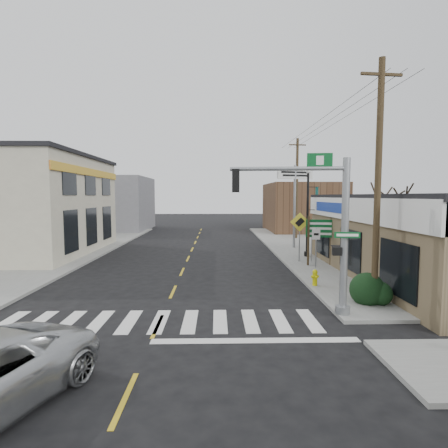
{
  "coord_description": "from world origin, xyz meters",
  "views": [
    {
      "loc": [
        1.88,
        -10.88,
        4.15
      ],
      "look_at": [
        2.25,
        5.8,
        2.8
      ],
      "focal_mm": 28.0,
      "sensor_mm": 36.0,
      "label": 1
    }
  ],
  "objects_px": {
    "dance_center_sign": "(295,185)",
    "utility_pole_near": "(378,181)",
    "lamp_post": "(309,206)",
    "utility_pole_far": "(297,187)",
    "guide_sign": "(320,234)",
    "bare_tree": "(392,191)",
    "traffic_signal_pole": "(326,219)",
    "fire_hydrant": "(315,277)"
  },
  "relations": [
    {
      "from": "dance_center_sign",
      "to": "utility_pole_near",
      "type": "height_order",
      "value": "utility_pole_near"
    },
    {
      "from": "lamp_post",
      "to": "utility_pole_far",
      "type": "bearing_deg",
      "value": 95.17
    },
    {
      "from": "guide_sign",
      "to": "dance_center_sign",
      "type": "bearing_deg",
      "value": 102.62
    },
    {
      "from": "guide_sign",
      "to": "bare_tree",
      "type": "bearing_deg",
      "value": -54.57
    },
    {
      "from": "lamp_post",
      "to": "bare_tree",
      "type": "height_order",
      "value": "lamp_post"
    },
    {
      "from": "lamp_post",
      "to": "utility_pole_near",
      "type": "height_order",
      "value": "utility_pole_near"
    },
    {
      "from": "traffic_signal_pole",
      "to": "utility_pole_near",
      "type": "xyz_separation_m",
      "value": [
        2.17,
        0.99,
        1.3
      ]
    },
    {
      "from": "traffic_signal_pole",
      "to": "dance_center_sign",
      "type": "relative_size",
      "value": 0.85
    },
    {
      "from": "guide_sign",
      "to": "dance_center_sign",
      "type": "xyz_separation_m",
      "value": [
        0.07,
        7.01,
        3.0
      ]
    },
    {
      "from": "lamp_post",
      "to": "dance_center_sign",
      "type": "distance_m",
      "value": 4.29
    },
    {
      "from": "dance_center_sign",
      "to": "traffic_signal_pole",
      "type": "bearing_deg",
      "value": -116.8
    },
    {
      "from": "bare_tree",
      "to": "dance_center_sign",
      "type": "bearing_deg",
      "value": 98.73
    },
    {
      "from": "traffic_signal_pole",
      "to": "fire_hydrant",
      "type": "xyz_separation_m",
      "value": [
        0.75,
        3.74,
        -2.85
      ]
    },
    {
      "from": "guide_sign",
      "to": "utility_pole_near",
      "type": "xyz_separation_m",
      "value": [
        -0.15,
        -7.33,
        2.7
      ]
    },
    {
      "from": "lamp_post",
      "to": "bare_tree",
      "type": "distance_m",
      "value": 7.72
    },
    {
      "from": "lamp_post",
      "to": "bare_tree",
      "type": "relative_size",
      "value": 1.07
    },
    {
      "from": "bare_tree",
      "to": "guide_sign",
      "type": "bearing_deg",
      "value": 112.25
    },
    {
      "from": "traffic_signal_pole",
      "to": "guide_sign",
      "type": "xyz_separation_m",
      "value": [
        2.32,
        8.32,
        -1.4
      ]
    },
    {
      "from": "fire_hydrant",
      "to": "bare_tree",
      "type": "height_order",
      "value": "bare_tree"
    },
    {
      "from": "dance_center_sign",
      "to": "utility_pole_near",
      "type": "relative_size",
      "value": 0.72
    },
    {
      "from": "bare_tree",
      "to": "utility_pole_far",
      "type": "relative_size",
      "value": 0.57
    },
    {
      "from": "dance_center_sign",
      "to": "utility_pole_near",
      "type": "bearing_deg",
      "value": -108.83
    },
    {
      "from": "traffic_signal_pole",
      "to": "guide_sign",
      "type": "bearing_deg",
      "value": 80.42
    },
    {
      "from": "fire_hydrant",
      "to": "lamp_post",
      "type": "bearing_deg",
      "value": 77.6
    },
    {
      "from": "utility_pole_far",
      "to": "lamp_post",
      "type": "bearing_deg",
      "value": -105.92
    },
    {
      "from": "traffic_signal_pole",
      "to": "dance_center_sign",
      "type": "bearing_deg",
      "value": 87.13
    },
    {
      "from": "traffic_signal_pole",
      "to": "guide_sign",
      "type": "distance_m",
      "value": 8.75
    },
    {
      "from": "traffic_signal_pole",
      "to": "utility_pole_near",
      "type": "distance_m",
      "value": 2.71
    },
    {
      "from": "traffic_signal_pole",
      "to": "bare_tree",
      "type": "distance_m",
      "value": 5.74
    },
    {
      "from": "traffic_signal_pole",
      "to": "lamp_post",
      "type": "xyz_separation_m",
      "value": [
        2.41,
        11.31,
        0.09
      ]
    },
    {
      "from": "fire_hydrant",
      "to": "utility_pole_near",
      "type": "bearing_deg",
      "value": -62.76
    },
    {
      "from": "guide_sign",
      "to": "fire_hydrant",
      "type": "distance_m",
      "value": 5.05
    },
    {
      "from": "dance_center_sign",
      "to": "guide_sign",
      "type": "bearing_deg",
      "value": -108.52
    },
    {
      "from": "bare_tree",
      "to": "utility_pole_near",
      "type": "xyz_separation_m",
      "value": [
        -1.98,
        -2.86,
        0.31
      ]
    },
    {
      "from": "fire_hydrant",
      "to": "guide_sign",
      "type": "bearing_deg",
      "value": 71.06
    },
    {
      "from": "guide_sign",
      "to": "utility_pole_far",
      "type": "xyz_separation_m",
      "value": [
        1.63,
        13.09,
        2.97
      ]
    },
    {
      "from": "lamp_post",
      "to": "utility_pole_far",
      "type": "xyz_separation_m",
      "value": [
        1.54,
        10.1,
        1.48
      ]
    },
    {
      "from": "bare_tree",
      "to": "utility_pole_far",
      "type": "bearing_deg",
      "value": 90.66
    },
    {
      "from": "guide_sign",
      "to": "bare_tree",
      "type": "distance_m",
      "value": 5.39
    },
    {
      "from": "fire_hydrant",
      "to": "utility_pole_far",
      "type": "height_order",
      "value": "utility_pole_far"
    },
    {
      "from": "utility_pole_far",
      "to": "traffic_signal_pole",
      "type": "bearing_deg",
      "value": -107.71
    },
    {
      "from": "fire_hydrant",
      "to": "utility_pole_far",
      "type": "bearing_deg",
      "value": 79.73
    }
  ]
}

